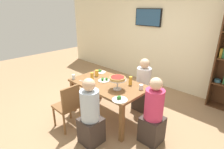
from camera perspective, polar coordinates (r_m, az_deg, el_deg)
name	(u,v)px	position (r m, az deg, el deg)	size (l,w,h in m)	color
ground_plane	(109,115)	(3.84, -1.06, -12.89)	(12.00, 12.00, 0.00)	#9E7A56
rear_partition	(167,36)	(5.04, 17.17, 11.67)	(8.00, 0.12, 2.80)	beige
dining_table	(108,88)	(3.52, -1.13, -4.17)	(1.49, 0.88, 0.74)	brown
television	(148,17)	(5.20, 11.40, 17.40)	(0.80, 0.05, 0.46)	black
diner_near_right	(90,117)	(2.95, -6.87, -13.17)	(0.34, 0.34, 1.15)	#382D28
diner_head_east	(153,116)	(3.03, 12.92, -12.64)	(0.34, 0.34, 1.15)	#382D28
diner_far_right	(143,88)	(3.90, 9.85, -4.37)	(0.34, 0.34, 1.15)	#382D28
chair_near_left	(68,105)	(3.34, -13.76, -9.35)	(0.40, 0.40, 0.87)	brown
deep_dish_pizza_stand	(117,79)	(3.15, 1.76, -1.48)	(0.32, 0.32, 0.24)	silver
salad_plate_near_diner	(120,99)	(2.87, 2.41, -7.77)	(0.25, 0.25, 0.07)	white
salad_plate_far_diner	(100,72)	(4.03, -3.68, 0.86)	(0.22, 0.22, 0.06)	white
salad_plate_spare	(104,80)	(3.57, -2.58, -1.76)	(0.23, 0.23, 0.07)	white
beer_glass_amber_tall	(92,76)	(3.60, -6.37, -0.63)	(0.07, 0.07, 0.16)	gold
beer_glass_amber_short	(130,81)	(3.39, 5.90, -1.98)	(0.07, 0.07, 0.17)	gold
beer_glass_amber_spare	(97,73)	(3.81, -4.87, 0.46)	(0.08, 0.08, 0.13)	gold
water_glass_clear_near	(141,87)	(3.25, 9.23, -3.96)	(0.07, 0.07, 0.09)	white
water_glass_clear_far	(74,77)	(3.73, -12.14, -0.74)	(0.06, 0.06, 0.10)	white
cutlery_fork_near	(90,84)	(3.46, -6.93, -2.97)	(0.18, 0.02, 0.01)	silver
cutlery_knife_near	(94,88)	(3.28, -5.79, -4.38)	(0.18, 0.02, 0.01)	silver
cutlery_fork_far	(118,79)	(3.68, 1.77, -1.36)	(0.18, 0.02, 0.01)	silver
cutlery_knife_far	(83,81)	(3.60, -9.19, -2.16)	(0.18, 0.02, 0.01)	silver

